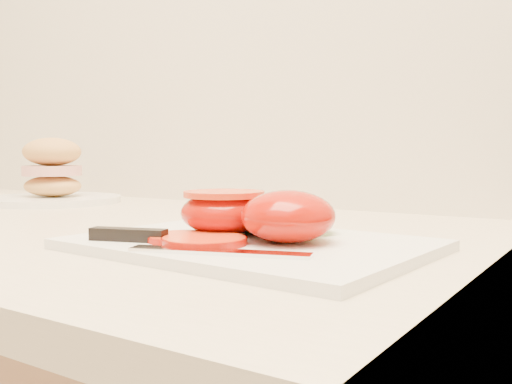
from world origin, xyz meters
The scene contains 8 objects.
cutting_board centered at (-0.04, 1.60, 0.94)m, with size 0.32×0.23×0.01m, color silver.
tomato_half_dome centered at (0.00, 1.61, 0.96)m, with size 0.09×0.09×0.05m, color #AF0C00.
tomato_half_cut centered at (-0.08, 1.62, 0.96)m, with size 0.09×0.09×0.04m.
tomato_slice_0 centered at (-0.06, 1.55, 0.94)m, with size 0.08×0.08×0.01m, color #E6531E.
tomato_slice_1 centered at (-0.09, 1.56, 0.94)m, with size 0.07×0.07×0.01m, color #E6531E.
lettuce_leaf_0 centered at (-0.05, 1.67, 0.95)m, with size 0.13×0.09×0.02m, color #68B12E.
knife centered at (-0.08, 1.53, 0.94)m, with size 0.23×0.07×0.01m.
sandwich_plate centered at (-0.63, 1.82, 0.97)m, with size 0.24×0.24×0.12m.
Camera 1 is at (0.26, 1.15, 1.02)m, focal length 40.00 mm.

